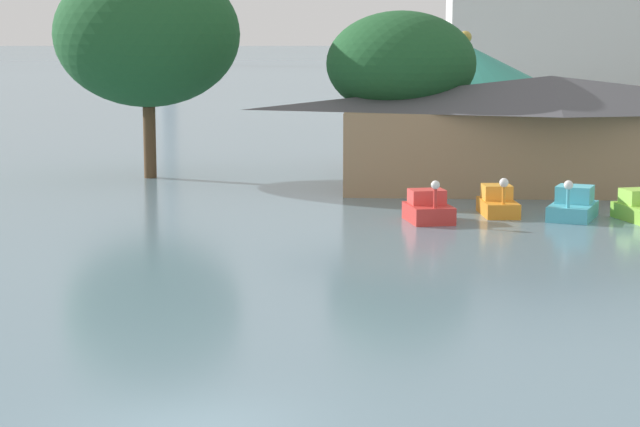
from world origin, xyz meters
TOP-DOWN VIEW (x-y plane):
  - pedal_boat_red at (5.00, 24.06)m, footprint 2.08×2.58m
  - pedal_boat_orange at (7.88, 25.96)m, footprint 1.60×2.78m
  - pedal_boat_cyan at (10.79, 25.20)m, footprint 2.43×3.17m
  - boathouse at (10.83, 33.01)m, footprint 20.45×6.07m
  - green_roof_pavilion at (7.45, 42.39)m, footprint 12.59×12.59m
  - shoreline_tree_tall_left at (-8.88, 37.05)m, footprint 9.40×9.40m
  - shoreline_tree_mid at (3.94, 35.00)m, footprint 7.23×7.23m
  - background_building_block at (20.40, 92.95)m, footprint 23.39×13.50m

SIDE VIEW (x-z plane):
  - pedal_boat_orange at x=7.88m, z-range -0.34..1.31m
  - pedal_boat_red at x=5.00m, z-range -0.37..1.38m
  - pedal_boat_cyan at x=10.79m, z-range -0.33..1.35m
  - boathouse at x=10.83m, z-range 0.13..5.53m
  - green_roof_pavilion at x=7.45m, z-range 0.25..7.76m
  - shoreline_tree_mid at x=3.94m, z-range 1.67..10.10m
  - shoreline_tree_tall_left at x=-8.88m, z-range 1.81..12.78m
  - background_building_block at x=20.40m, z-range 0.02..20.87m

